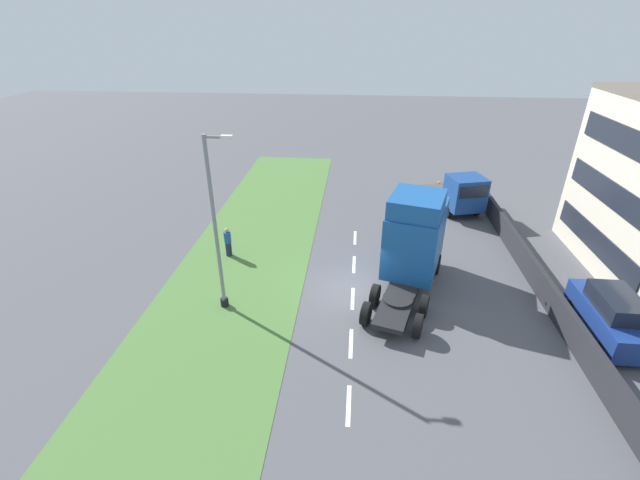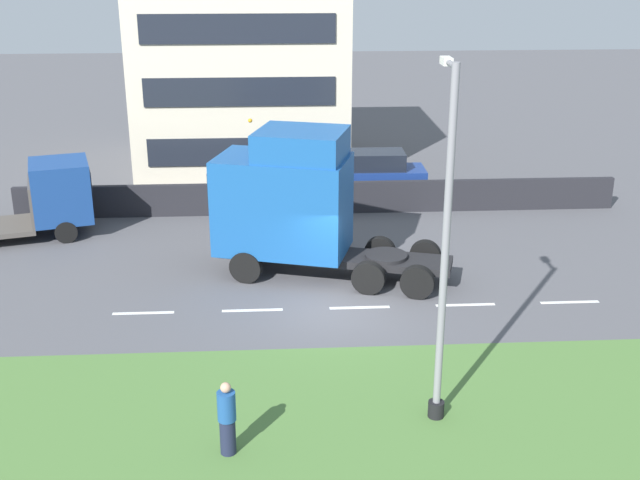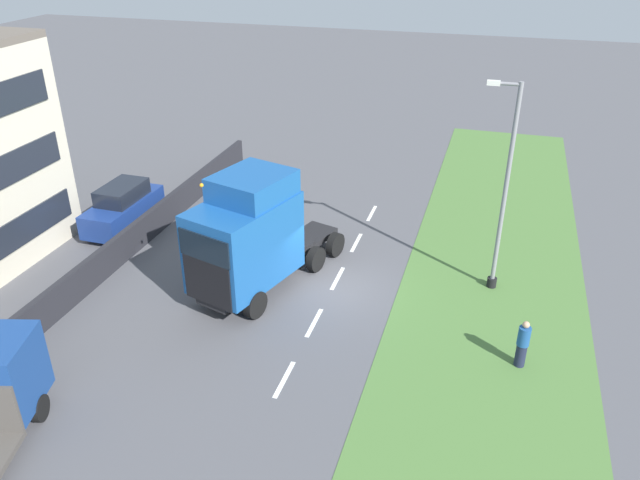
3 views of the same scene
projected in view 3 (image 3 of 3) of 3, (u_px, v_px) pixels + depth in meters
ground_plane at (333, 287)px, 24.46m from camera, size 120.00×120.00×0.00m
grass_verge at (490, 312)px, 22.94m from camera, size 7.00×44.00×0.01m
lane_markings at (338, 278)px, 25.06m from camera, size 0.16×14.60×0.00m
boundary_wall at (129, 242)px, 26.45m from camera, size 0.25×24.00×1.28m
lorry_cab at (249, 237)px, 23.04m from camera, size 4.43×7.80×4.93m
parked_car at (123, 207)px, 28.72m from camera, size 1.89×4.44×2.07m
lamp_post at (502, 201)px, 22.81m from camera, size 1.31×0.37×8.04m
pedestrian at (523, 344)px, 19.86m from camera, size 0.39×0.39×1.71m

